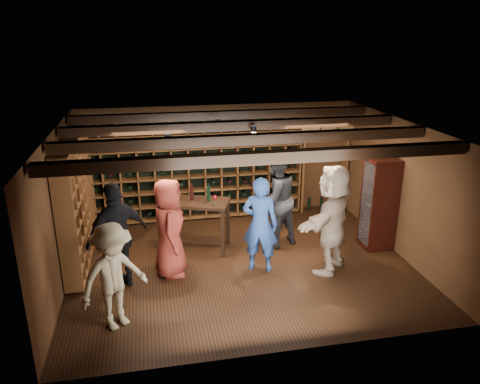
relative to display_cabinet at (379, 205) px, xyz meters
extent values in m
plane|color=black|center=(-2.71, -0.20, -0.86)|extent=(6.00, 6.00, 0.00)
plane|color=#4D2F1A|center=(-2.71, 2.30, 0.39)|extent=(6.00, 0.00, 6.00)
plane|color=#4D2F1A|center=(-2.71, -2.70, 0.39)|extent=(6.00, 0.00, 6.00)
plane|color=#4D2F1A|center=(-5.71, -0.20, 0.39)|extent=(0.00, 5.00, 5.00)
plane|color=#4D2F1A|center=(0.29, -0.20, 0.39)|extent=(0.00, 5.00, 5.00)
plane|color=black|center=(-2.71, -0.20, 1.64)|extent=(6.00, 6.00, 0.00)
cube|color=black|center=(-2.71, -1.80, 1.56)|extent=(5.90, 0.18, 0.16)
cube|color=black|center=(-2.71, -0.70, 1.56)|extent=(5.90, 0.18, 0.16)
cube|color=black|center=(-2.71, 0.40, 1.56)|extent=(5.90, 0.18, 0.16)
cube|color=black|center=(-2.71, 1.50, 1.56)|extent=(5.90, 0.18, 0.16)
cylinder|color=black|center=(-3.91, -0.20, 1.53)|extent=(0.10, 0.10, 0.10)
cylinder|color=black|center=(-2.41, 0.20, 1.53)|extent=(0.10, 0.10, 0.10)
cylinder|color=black|center=(-1.31, -0.50, 1.53)|extent=(0.10, 0.10, 0.10)
cylinder|color=black|center=(-2.91, 1.00, 1.53)|extent=(0.10, 0.10, 0.10)
cube|color=brown|center=(-3.24, 2.13, 0.29)|extent=(4.65, 0.30, 2.20)
cube|color=black|center=(-3.24, 2.13, 0.29)|extent=(4.56, 0.02, 2.16)
cube|color=brown|center=(-5.54, 0.62, 0.29)|extent=(0.30, 2.65, 2.20)
cube|color=black|center=(-5.54, 0.62, 0.29)|extent=(0.29, 0.02, 2.16)
cube|color=brown|center=(-0.31, 2.12, 0.99)|extent=(1.15, 0.32, 0.04)
cube|color=brown|center=(0.21, 2.12, 0.07)|extent=(0.05, 0.28, 1.85)
cube|color=brown|center=(-0.83, 2.12, 0.07)|extent=(0.05, 0.28, 1.85)
cube|color=#9A774D|center=(-0.71, 2.12, 1.11)|extent=(0.40, 0.30, 0.20)
cube|color=#9A774D|center=(-0.26, 2.12, 1.11)|extent=(0.40, 0.30, 0.20)
cube|color=#9A774D|center=(0.09, 2.12, 1.11)|extent=(0.40, 0.30, 0.20)
cube|color=black|center=(0.01, 0.00, -0.81)|extent=(0.55, 0.50, 0.10)
cube|color=black|center=(0.01, 0.00, 0.04)|extent=(0.55, 0.50, 1.70)
cube|color=white|center=(-0.25, 0.00, 0.04)|extent=(0.01, 0.46, 1.60)
cube|color=black|center=(0.01, 0.00, 0.04)|extent=(0.50, 0.44, 0.02)
sphere|color=#59260C|center=(-0.01, 0.00, 0.14)|extent=(0.18, 0.18, 0.18)
imported|color=navy|center=(-2.43, -0.43, 0.00)|extent=(0.73, 0.62, 1.70)
imported|color=black|center=(-1.91, 0.47, 0.11)|extent=(1.14, 1.02, 1.92)
imported|color=maroon|center=(-3.98, -0.30, 0.00)|extent=(0.58, 0.86, 1.72)
imported|color=black|center=(-4.80, -0.57, 0.05)|extent=(1.13, 0.93, 1.81)
imported|color=gray|center=(-4.82, -1.66, -0.07)|extent=(1.17, 1.06, 1.58)
imported|color=gray|center=(-1.22, -0.68, 0.10)|extent=(1.62, 1.70, 1.92)
cube|color=black|center=(-3.46, 0.61, 0.09)|extent=(1.44, 1.05, 0.05)
cube|color=black|center=(-4.11, 0.56, -0.39)|extent=(0.08, 0.08, 0.93)
cube|color=black|center=(-2.99, 0.15, -0.39)|extent=(0.08, 0.08, 0.93)
cube|color=black|center=(-3.92, 1.07, -0.39)|extent=(0.08, 0.08, 0.93)
cube|color=black|center=(-2.81, 0.66, -0.39)|extent=(0.08, 0.08, 0.93)
cylinder|color=black|center=(-3.74, 0.77, 0.26)|extent=(0.07, 0.07, 0.28)
cylinder|color=black|center=(-3.49, 0.68, 0.26)|extent=(0.07, 0.07, 0.28)
cylinder|color=black|center=(-3.18, 0.57, 0.26)|extent=(0.07, 0.07, 0.28)
camera|label=1|loc=(-4.23, -7.62, 3.19)|focal=35.00mm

